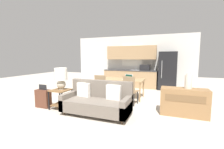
{
  "coord_description": "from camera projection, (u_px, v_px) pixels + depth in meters",
  "views": [
    {
      "loc": [
        1.87,
        -3.38,
        1.54
      ],
      "look_at": [
        0.03,
        1.5,
        0.95
      ],
      "focal_mm": 24.0,
      "sensor_mm": 36.0,
      "label": 1
    }
  ],
  "objects": [
    {
      "name": "refrigerator",
      "position": [
        167.0,
        71.0,
        7.17
      ],
      "size": [
        0.81,
        0.71,
        1.82
      ],
      "color": "black",
      "rests_on": "ground_plane"
    },
    {
      "name": "laptop",
      "position": [
        128.0,
        78.0,
        5.6
      ],
      "size": [
        0.38,
        0.34,
        0.2
      ],
      "rotation": [
        0.0,
        0.0,
        -0.32
      ],
      "color": "#B7BABC",
      "rests_on": "dining_table"
    },
    {
      "name": "table_lamp",
      "position": [
        61.0,
        77.0,
        4.48
      ],
      "size": [
        0.37,
        0.37,
        0.65
      ],
      "color": "#B2A893",
      "rests_on": "side_table"
    },
    {
      "name": "kitchen_counter",
      "position": [
        131.0,
        71.0,
        7.9
      ],
      "size": [
        2.76,
        0.65,
        2.15
      ],
      "color": "tan",
      "rests_on": "ground_plane"
    },
    {
      "name": "wall_back",
      "position": [
        132.0,
        61.0,
        8.13
      ],
      "size": [
        6.4,
        0.07,
        2.7
      ],
      "color": "silver",
      "rests_on": "ground_plane"
    },
    {
      "name": "side_table",
      "position": [
        61.0,
        96.0,
        4.52
      ],
      "size": [
        0.51,
        0.51,
        0.58
      ],
      "color": "brown",
      "rests_on": "ground_plane"
    },
    {
      "name": "dining_chair_near_left",
      "position": [
        101.0,
        87.0,
        5.2
      ],
      "size": [
        0.43,
        0.43,
        0.95
      ],
      "rotation": [
        0.0,
        0.0,
        3.18
      ],
      "color": "#997A56",
      "rests_on": "ground_plane"
    },
    {
      "name": "couch",
      "position": [
        98.0,
        101.0,
        4.1
      ],
      "size": [
        1.84,
        0.8,
        0.9
      ],
      "color": "#3D2D1E",
      "rests_on": "ground_plane"
    },
    {
      "name": "credenza",
      "position": [
        184.0,
        102.0,
        3.97
      ],
      "size": [
        1.17,
        0.43,
        0.73
      ],
      "color": "olive",
      "rests_on": "ground_plane"
    },
    {
      "name": "dining_table",
      "position": [
        122.0,
        80.0,
        5.77
      ],
      "size": [
        1.62,
        0.89,
        0.72
      ],
      "color": "tan",
      "rests_on": "ground_plane"
    },
    {
      "name": "ground_plane",
      "position": [
        91.0,
        116.0,
        3.97
      ],
      "size": [
        20.0,
        20.0,
        0.0
      ],
      "primitive_type": "plane",
      "color": "beige"
    },
    {
      "name": "dining_chair_near_right",
      "position": [
        130.0,
        89.0,
        4.85
      ],
      "size": [
        0.48,
        0.48,
        0.95
      ],
      "rotation": [
        0.0,
        0.0,
        2.99
      ],
      "color": "#997A56",
      "rests_on": "ground_plane"
    },
    {
      "name": "suitcase",
      "position": [
        43.0,
        98.0,
        4.64
      ],
      "size": [
        0.47,
        0.22,
        0.71
      ],
      "color": "brown",
      "rests_on": "ground_plane"
    },
    {
      "name": "vase",
      "position": [
        188.0,
        81.0,
        3.91
      ],
      "size": [
        0.18,
        0.18,
        0.4
      ],
      "color": "beige",
      "rests_on": "credenza"
    }
  ]
}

